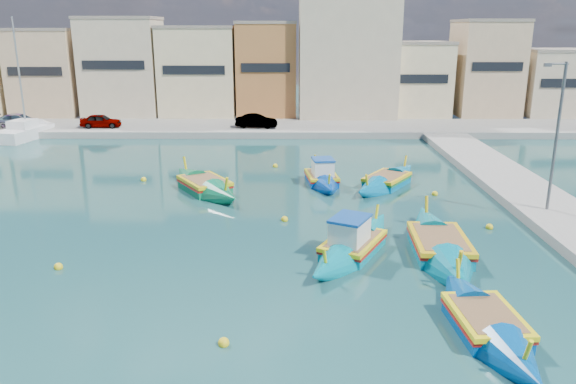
# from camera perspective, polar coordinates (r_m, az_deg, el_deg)

# --- Properties ---
(ground) EXTENTS (160.00, 160.00, 0.00)m
(ground) POSITION_cam_1_polar(r_m,az_deg,el_deg) (24.23, -9.67, -7.14)
(ground) COLOR #123538
(ground) RESTS_ON ground
(north_quay) EXTENTS (80.00, 8.00, 0.60)m
(north_quay) POSITION_cam_1_polar(r_m,az_deg,el_deg) (54.84, -4.03, 6.49)
(north_quay) COLOR gray
(north_quay) RESTS_ON ground
(north_townhouses) EXTENTS (83.20, 7.87, 10.19)m
(north_townhouses) POSITION_cam_1_polar(r_m,az_deg,el_deg) (61.48, 2.76, 11.97)
(north_townhouses) COLOR beige
(north_townhouses) RESTS_ON ground
(church_block) EXTENTS (10.00, 10.00, 19.10)m
(church_block) POSITION_cam_1_polar(r_m,az_deg,el_deg) (62.18, 5.95, 15.10)
(church_block) COLOR #C3B091
(church_block) RESTS_ON ground
(quay_street_lamp) EXTENTS (1.18, 0.16, 8.00)m
(quay_street_lamp) POSITION_cam_1_polar(r_m,az_deg,el_deg) (31.32, 25.53, 5.12)
(quay_street_lamp) COLOR #595B60
(quay_street_lamp) RESTS_ON ground
(parked_cars) EXTENTS (26.57, 2.29, 1.28)m
(parked_cars) POSITION_cam_1_polar(r_m,az_deg,el_deg) (55.73, -17.64, 6.91)
(parked_cars) COLOR #4C1919
(parked_cars) RESTS_ON north_quay
(luzzu_turquoise_cabin) EXTENTS (5.64, 8.58, 2.79)m
(luzzu_turquoise_cabin) POSITION_cam_1_polar(r_m,az_deg,el_deg) (24.96, 6.60, -5.46)
(luzzu_turquoise_cabin) COLOR #00859A
(luzzu_turquoise_cabin) RESTS_ON ground
(luzzu_blue_cabin) EXTENTS (2.63, 7.46, 2.59)m
(luzzu_blue_cabin) POSITION_cam_1_polar(r_m,az_deg,el_deg) (36.04, 3.44, 1.40)
(luzzu_blue_cabin) COLOR #003BA1
(luzzu_blue_cabin) RESTS_ON ground
(luzzu_cyan_mid) EXTENTS (6.13, 7.99, 2.44)m
(luzzu_cyan_mid) POSITION_cam_1_polar(r_m,az_deg,el_deg) (35.94, 10.00, 1.04)
(luzzu_cyan_mid) COLOR #006DA3
(luzzu_cyan_mid) RESTS_ON ground
(luzzu_green) EXTENTS (6.42, 8.38, 2.69)m
(luzzu_green) POSITION_cam_1_polar(r_m,az_deg,el_deg) (34.57, -8.46, 0.56)
(luzzu_green) COLOR #0B744B
(luzzu_green) RESTS_ON ground
(luzzu_blue_south) EXTENTS (2.72, 9.85, 2.81)m
(luzzu_blue_south) POSITION_cam_1_polar(r_m,az_deg,el_deg) (25.65, 15.12, -5.43)
(luzzu_blue_south) COLOR #007E9A
(luzzu_blue_south) RESTS_ON ground
(luzzu_cyan_south) EXTENTS (2.44, 7.79, 2.39)m
(luzzu_cyan_south) POSITION_cam_1_polar(r_m,az_deg,el_deg) (19.85, 19.43, -12.58)
(luzzu_cyan_south) COLOR #004DA0
(luzzu_cyan_south) RESTS_ON ground
(yacht_north) EXTENTS (3.82, 8.87, 11.46)m
(yacht_north) POSITION_cam_1_polar(r_m,az_deg,el_deg) (57.54, -24.21, 5.72)
(yacht_north) COLOR white
(yacht_north) RESTS_ON ground
(mooring_buoys) EXTENTS (19.84, 24.00, 0.36)m
(mooring_buoys) POSITION_cam_1_polar(r_m,az_deg,el_deg) (29.67, -0.90, -2.32)
(mooring_buoys) COLOR yellow
(mooring_buoys) RESTS_ON ground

